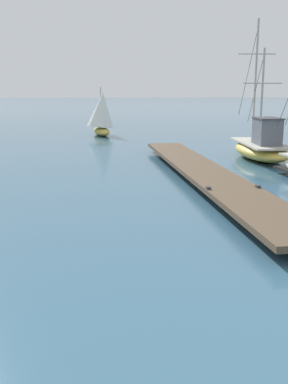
{
  "coord_description": "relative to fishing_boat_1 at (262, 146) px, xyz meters",
  "views": [
    {
      "loc": [
        1.15,
        0.66,
        3.45
      ],
      "look_at": [
        2.1,
        9.6,
        1.4
      ],
      "focal_mm": 42.09,
      "sensor_mm": 36.0,
      "label": 1
    }
  ],
  "objects": [
    {
      "name": "fishing_boat_1",
      "position": [
        0.0,
        0.0,
        0.0
      ],
      "size": [
        2.55,
        7.82,
        7.0
      ],
      "color": "gold",
      "rests_on": "ground"
    },
    {
      "name": "distant_sailboat",
      "position": [
        -7.82,
        13.02,
        0.97
      ],
      "size": [
        2.47,
        4.05,
        3.65
      ],
      "color": "gold",
      "rests_on": "ground"
    },
    {
      "name": "floating_dock",
      "position": [
        -4.17,
        -5.03,
        -0.29
      ],
      "size": [
        2.33,
        17.86,
        0.53
      ],
      "color": "brown",
      "rests_on": "ground"
    }
  ]
}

